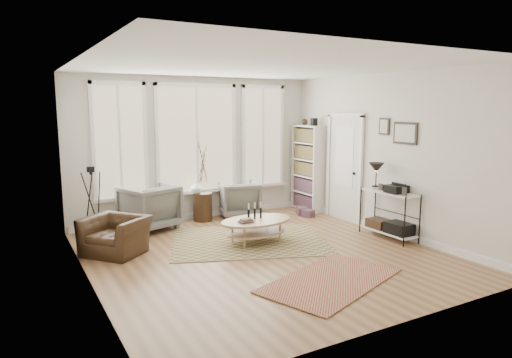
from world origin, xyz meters
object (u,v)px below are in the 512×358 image
bookcase (308,168)px  accent_chair (115,235)px  armchair_left (149,207)px  armchair_right (239,199)px  side_table (202,183)px  coffee_table (256,225)px  low_shelf (389,210)px

bookcase → accent_chair: size_ratio=2.28×
armchair_left → armchair_right: bearing=164.4°
bookcase → armchair_right: 1.74m
bookcase → side_table: bookcase is taller
armchair_left → accent_chair: size_ratio=1.03×
coffee_table → side_table: bearing=96.0°
coffee_table → armchair_left: bearing=127.2°
low_shelf → accent_chair: size_ratio=1.44×
armchair_left → armchair_right: size_ratio=1.15×
low_shelf → side_table: size_ratio=0.81×
armchair_left → accent_chair: (-0.89, -1.18, -0.13)m
bookcase → armchair_right: size_ratio=2.53×
bookcase → low_shelf: bookcase is taller
bookcase → coffee_table: bearing=-143.8°
armchair_left → armchair_right: (1.95, 0.11, -0.05)m
armchair_right → low_shelf: bearing=132.9°
bookcase → accent_chair: 4.64m
low_shelf → coffee_table: size_ratio=0.99×
low_shelf → coffee_table: bearing=158.2°
armchair_left → side_table: size_ratio=0.58×
bookcase → low_shelf: bearing=-91.3°
coffee_table → side_table: size_ratio=0.82×
coffee_table → accent_chair: bearing=165.6°
low_shelf → side_table: side_table is taller
bookcase → armchair_right: bookcase is taller
coffee_table → armchair_left: 2.21m
low_shelf → bookcase: bearing=88.7°
low_shelf → accent_chair: 4.65m
bookcase → low_shelf: size_ratio=1.58×
side_table → armchair_right: bearing=0.0°
side_table → bookcase: bearing=-5.3°
accent_chair → side_table: bearing=82.4°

